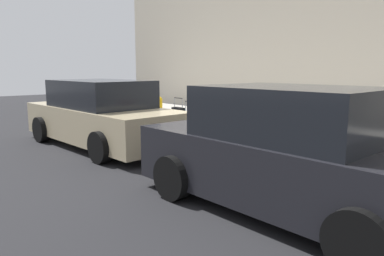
% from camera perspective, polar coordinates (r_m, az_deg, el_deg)
% --- Properties ---
extents(ground_plane, '(40.00, 40.00, 0.00)m').
position_cam_1_polar(ground_plane, '(9.17, -1.47, -2.27)').
color(ground_plane, black).
extents(sidewalk_curb, '(18.00, 5.00, 0.14)m').
position_cam_1_polar(sidewalk_curb, '(10.87, 8.85, -0.17)').
color(sidewalk_curb, '#ADA89E').
rests_on(sidewalk_curb, ground_plane).
extents(suitcase_silver_0, '(0.46, 0.26, 0.79)m').
position_cam_1_polar(suitcase_silver_0, '(7.10, 25.02, -3.06)').
color(suitcase_silver_0, '#9EA0A8').
rests_on(suitcase_silver_0, sidewalk_curb).
extents(suitcase_maroon_1, '(0.48, 0.29, 0.99)m').
position_cam_1_polar(suitcase_maroon_1, '(7.36, 21.28, -1.91)').
color(suitcase_maroon_1, maroon).
rests_on(suitcase_maroon_1, sidewalk_curb).
extents(suitcase_teal_2, '(0.51, 0.28, 0.77)m').
position_cam_1_polar(suitcase_teal_2, '(7.64, 17.33, -1.90)').
color(suitcase_teal_2, '#0F606B').
rests_on(suitcase_teal_2, sidewalk_curb).
extents(suitcase_black_3, '(0.36, 0.22, 0.82)m').
position_cam_1_polar(suitcase_black_3, '(7.99, 14.52, -1.21)').
color(suitcase_black_3, black).
rests_on(suitcase_black_3, sidewalk_curb).
extents(suitcase_olive_4, '(0.37, 0.23, 0.89)m').
position_cam_1_polar(suitcase_olive_4, '(8.23, 11.83, -0.71)').
color(suitcase_olive_4, '#59601E').
rests_on(suitcase_olive_4, sidewalk_curb).
extents(suitcase_red_5, '(0.43, 0.20, 0.93)m').
position_cam_1_polar(suitcase_red_5, '(8.56, 9.49, 0.17)').
color(suitcase_red_5, red).
rests_on(suitcase_red_5, sidewalk_curb).
extents(suitcase_navy_6, '(0.48, 0.27, 0.78)m').
position_cam_1_polar(suitcase_navy_6, '(8.91, 6.74, 0.61)').
color(suitcase_navy_6, navy).
rests_on(suitcase_navy_6, sidewalk_curb).
extents(suitcase_silver_7, '(0.36, 0.23, 0.61)m').
position_cam_1_polar(suitcase_silver_7, '(9.25, 4.28, 0.44)').
color(suitcase_silver_7, '#9EA0A8').
rests_on(suitcase_silver_7, sidewalk_curb).
extents(suitcase_maroon_8, '(0.50, 0.25, 0.85)m').
position_cam_1_polar(suitcase_maroon_8, '(9.57, 1.76, 1.04)').
color(suitcase_maroon_8, maroon).
rests_on(suitcase_maroon_8, sidewalk_curb).
extents(suitcase_teal_9, '(0.46, 0.25, 0.83)m').
position_cam_1_polar(suitcase_teal_9, '(10.01, -0.33, 1.07)').
color(suitcase_teal_9, '#0F606B').
rests_on(suitcase_teal_9, sidewalk_curb).
extents(suitcase_black_10, '(0.46, 0.21, 0.89)m').
position_cam_1_polar(suitcase_black_10, '(10.46, -2.14, 1.62)').
color(suitcase_black_10, black).
rests_on(suitcase_black_10, sidewalk_curb).
extents(fire_hydrant, '(0.39, 0.21, 0.85)m').
position_cam_1_polar(fire_hydrant, '(11.24, -5.17, 2.86)').
color(fire_hydrant, '#D89E0C').
rests_on(fire_hydrant, sidewalk_curb).
extents(bollard_post, '(0.14, 0.14, 0.69)m').
position_cam_1_polar(bollard_post, '(11.57, -7.18, 2.50)').
color(bollard_post, brown).
rests_on(bollard_post, sidewalk_curb).
extents(parked_car_charcoal_0, '(4.26, 2.09, 1.62)m').
position_cam_1_polar(parked_car_charcoal_0, '(4.85, 15.10, -3.92)').
color(parked_car_charcoal_0, black).
rests_on(parked_car_charcoal_0, ground_plane).
extents(parked_car_beige_1, '(4.80, 2.20, 1.57)m').
position_cam_1_polar(parked_car_beige_1, '(8.93, -14.04, 1.95)').
color(parked_car_beige_1, tan).
rests_on(parked_car_beige_1, ground_plane).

